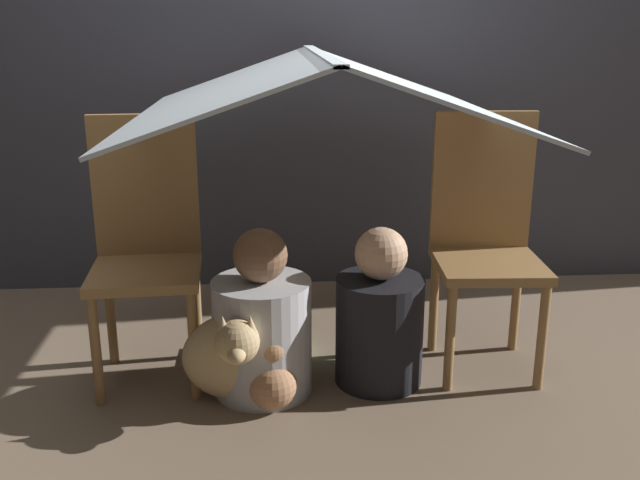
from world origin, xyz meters
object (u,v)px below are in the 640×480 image
chair_left (146,241)px  person_front (262,327)px  person_second (379,320)px  dog (240,355)px  chair_right (485,235)px

chair_left → person_front: chair_left is taller
person_second → dog: bearing=-166.2°
dog → person_front: bearing=46.4°
person_second → chair_right: bearing=19.4°
chair_right → person_front: chair_right is taller
chair_left → person_second: (0.86, -0.15, -0.28)m
chair_left → dog: 0.56m
chair_left → person_front: 0.54m
chair_left → dog: (0.35, -0.28, -0.34)m
dog → chair_right: bearing=16.4°
person_front → person_second: bearing=5.7°
person_front → dog: bearing=-133.6°
chair_left → person_second: bearing=-13.3°
person_second → dog: person_second is taller
person_front → person_second: size_ratio=1.03×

